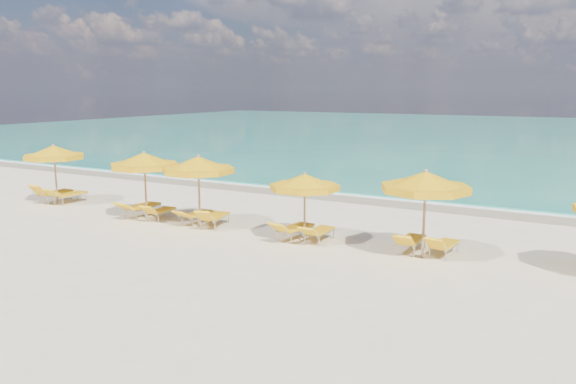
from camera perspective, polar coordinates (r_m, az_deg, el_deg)
The scene contains 21 objects.
ground_plane at distance 19.19m, azimuth -2.18°, elevation -4.24°, with size 120.00×120.00×0.00m, color beige.
ocean at distance 64.78m, azimuth 20.44°, elevation 5.52°, with size 120.00×80.00×0.30m, color #167E66.
wet_sand_band at distance 25.65m, azimuth 6.40°, elevation -0.54°, with size 120.00×2.60×0.01m, color tan.
foam_line at distance 26.38m, azimuth 7.07°, elevation -0.24°, with size 120.00×1.20×0.03m, color white.
whitecap_near at distance 36.72m, azimuth 3.53°, elevation 2.84°, with size 14.00×0.36×0.05m, color white.
whitecap_far at distance 40.20m, azimuth 26.46°, elevation 2.42°, with size 18.00×0.30×0.05m, color white.
umbrella_0 at distance 25.83m, azimuth -22.68°, elevation 3.70°, with size 3.20×3.20×2.56m.
umbrella_1 at distance 21.57m, azimuth -14.40°, elevation 3.05°, with size 3.25×3.25×2.59m.
umbrella_2 at distance 19.95m, azimuth -9.10°, elevation 2.69°, with size 3.30×3.30×2.60m.
umbrella_3 at distance 17.73m, azimuth 1.71°, elevation 0.97°, with size 2.98×2.98×2.28m.
umbrella_4 at distance 16.47m, azimuth 13.81°, elevation 0.95°, with size 2.71×2.71×2.62m.
lounger_0_left at distance 26.48m, azimuth -22.63°, elevation -0.41°, with size 0.71×1.89×0.92m.
lounger_0_right at distance 25.98m, azimuth -21.32°, elevation -0.55°, with size 0.65×1.85×0.78m.
lounger_1_left at distance 22.40m, azimuth -14.67°, elevation -1.83°, with size 0.66×1.96×0.75m.
lounger_1_right at distance 21.73m, azimuth -12.81°, elevation -2.21°, with size 0.68×1.64×0.71m.
lounger_2_left at distance 20.83m, azimuth -9.25°, elevation -2.61°, with size 0.65×1.75×0.67m.
lounger_2_right at distance 20.24m, azimuth -7.50°, elevation -2.90°, with size 0.95×1.87×0.81m.
lounger_3_left at distance 18.43m, azimuth 0.66°, elevation -4.13°, with size 0.84×1.90×0.77m.
lounger_3_right at distance 18.21m, azimuth 3.16°, elevation -4.40°, with size 0.57×1.67×0.69m.
lounger_4_left at distance 17.45m, azimuth 12.38°, elevation -5.26°, with size 0.60×1.74×0.76m.
lounger_4_right at distance 17.27m, azimuth 15.53°, elevation -5.61°, with size 0.69×1.65×0.75m.
Camera 1 is at (9.62, -15.87, 4.88)m, focal length 35.00 mm.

